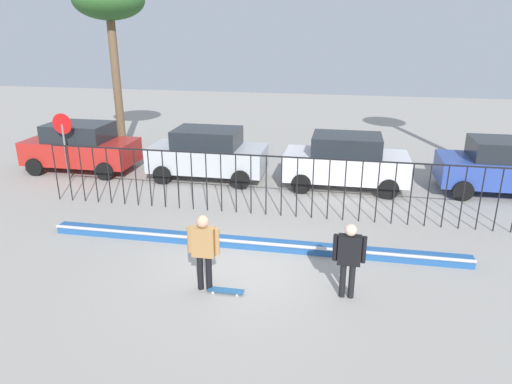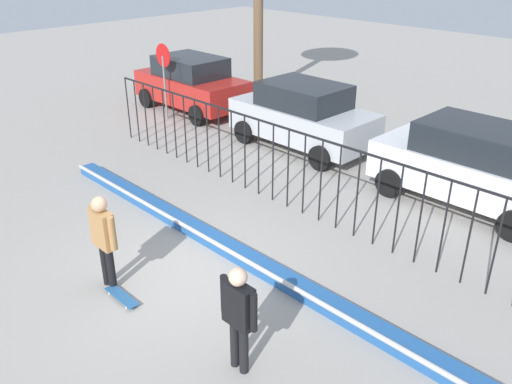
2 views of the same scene
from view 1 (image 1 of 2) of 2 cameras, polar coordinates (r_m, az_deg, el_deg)
name	(u,v)px [view 1 (image 1 of 2)]	position (r m, az deg, el deg)	size (l,w,h in m)	color
ground_plane	(241,269)	(11.44, -1.80, -9.30)	(60.00, 60.00, 0.00)	#9E9991
bowl_coping_ledge	(251,243)	(12.40, -0.61, -6.23)	(11.00, 0.40, 0.27)	#235699
perimeter_fence	(266,179)	(14.13, 1.24, 1.60)	(14.04, 0.04, 1.88)	black
skateboarder	(204,246)	(10.21, -6.37, -6.52)	(0.71, 0.27, 1.76)	black
skateboard	(226,290)	(10.51, -3.68, -11.81)	(0.80, 0.20, 0.07)	#26598C
camera_operator	(349,254)	(10.07, 11.20, -7.39)	(0.69, 0.26, 1.70)	black
parked_car_red	(81,147)	(19.86, -20.46, 5.16)	(4.30, 2.12, 1.90)	#B2231E
parked_car_silver	(208,153)	(17.73, -5.86, 4.68)	(4.30, 2.12, 1.90)	#B7BABF
parked_car_white	(346,161)	(16.95, 10.80, 3.72)	(4.30, 2.12, 1.90)	silver
parked_car_blue	(505,167)	(18.08, 27.92, 2.73)	(4.30, 2.12, 1.90)	#2D479E
stop_sign	(64,138)	(18.68, -22.23, 6.12)	(0.76, 0.07, 2.50)	slate
palm_tree_short	(109,4)	(21.96, -17.37, 20.86)	(2.97, 2.97, 7.29)	brown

